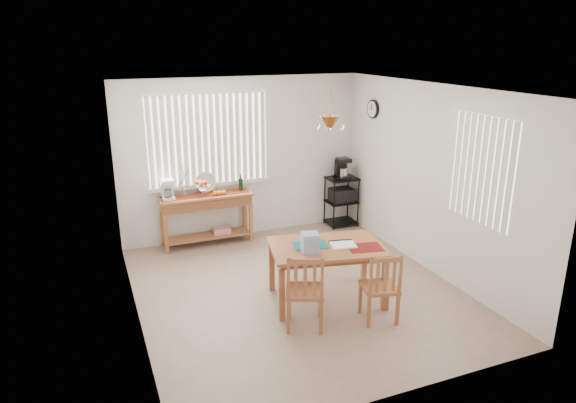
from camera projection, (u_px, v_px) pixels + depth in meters
name	position (u px, v px, depth m)	size (l,w,h in m)	color
ground	(297.00, 291.00, 6.73)	(4.00, 4.50, 0.01)	tan
room_shell	(297.00, 164.00, 6.23)	(4.20, 4.70, 2.70)	silver
sideboard	(207.00, 207.00, 8.08)	(1.45, 0.41, 0.82)	#A66238
sideboard_items	(190.00, 189.00, 7.91)	(1.38, 0.34, 0.62)	maroon
wire_cart	(341.00, 197.00, 8.94)	(0.51, 0.41, 0.86)	black
cart_items	(342.00, 168.00, 8.80)	(0.20, 0.24, 0.36)	black
dining_table	(327.00, 252.00, 6.30)	(1.52, 1.14, 0.73)	#A66238
table_items	(318.00, 243.00, 6.11)	(1.04, 0.69, 0.23)	#126265
chair_left	(305.00, 292.00, 5.73)	(0.56, 0.56, 0.92)	#A66238
chair_right	(381.00, 288.00, 5.88)	(0.48, 0.48, 0.86)	#A66238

